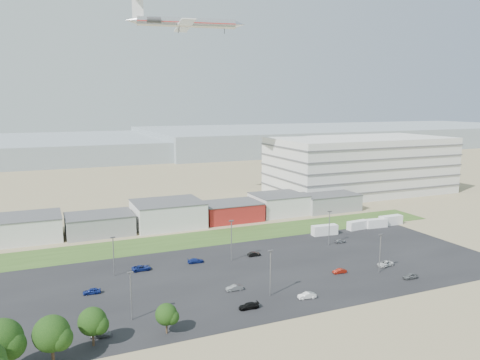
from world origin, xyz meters
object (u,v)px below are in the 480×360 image
parked_car_3 (249,306)px  airliner (187,22)px  parked_car_8 (340,241)px  parked_car_11 (254,254)px  parked_car_1 (339,271)px  parked_car_4 (234,288)px  parked_car_13 (307,296)px  box_trailer_a (325,230)px  parked_car_0 (385,264)px  parked_car_9 (141,268)px  parked_car_2 (410,276)px  parked_car_10 (101,334)px  parked_car_5 (92,291)px  parked_car_6 (196,261)px

parked_car_3 → airliner: bearing=172.8°
parked_car_8 → parked_car_11: parked_car_11 is taller
parked_car_8 → parked_car_1: bearing=149.4°
parked_car_3 → parked_car_1: bearing=111.5°
parked_car_4 → parked_car_8: 46.42m
airliner → parked_car_13: size_ratio=11.68×
parked_car_13 → box_trailer_a: bearing=149.5°
parked_car_0 → parked_car_11: parked_car_0 is taller
parked_car_1 → parked_car_8: 25.25m
parked_car_3 → parked_car_9: bearing=-149.9°
parked_car_0 → parked_car_13: parked_car_13 is taller
airliner → parked_car_4: bearing=-90.6°
parked_car_2 → parked_car_9: parked_car_9 is taller
parked_car_4 → parked_car_10: 30.74m
airliner → parked_car_4: airliner is taller
airliner → parked_car_3: bearing=-90.0°
parked_car_4 → parked_car_5: size_ratio=1.01×
airliner → parked_car_1: (10.30, -86.18, -69.44)m
parked_car_9 → parked_car_1: bearing=-116.2°
parked_car_2 → parked_car_13: 27.77m
parked_car_11 → parked_car_13: bearing=178.1°
airliner → parked_car_3: (-17.69, -95.37, -69.40)m
airliner → parked_car_1: size_ratio=13.23×
parked_car_5 → parked_car_6: (26.42, 10.02, -0.03)m
box_trailer_a → parked_car_10: box_trailer_a is taller
parked_car_4 → parked_car_11: 23.62m
parked_car_6 → parked_car_3: bearing=-175.5°
box_trailer_a → parked_car_3: 58.14m
box_trailer_a → airliner: airliner is taller
box_trailer_a → parked_car_1: (-15.33, -29.57, -0.97)m
parked_car_9 → parked_car_8: bearing=-90.7°
parked_car_2 → parked_car_3: bearing=-89.4°
parked_car_6 → parked_car_5: bearing=112.8°
parked_car_0 → parked_car_10: 70.34m
parked_car_6 → parked_car_11: (15.88, -1.13, -0.02)m
parked_car_2 → parked_car_11: size_ratio=1.06×
parked_car_1 → parked_car_13: bearing=-53.4°
parked_car_10 → parked_car_9: bearing=-16.4°
parked_car_2 → parked_car_8: 29.99m
parked_car_3 → parked_car_6: 29.93m
parked_car_0 → parked_car_6: size_ratio=1.07×
parked_car_3 → parked_car_11: parked_car_3 is taller
airliner → parked_car_8: (25.04, -65.68, -69.43)m
parked_car_6 → parked_car_10: (-27.01, -30.00, -0.04)m
parked_car_9 → parked_car_10: 32.73m
parked_car_1 → parked_car_10: parked_car_1 is taller
box_trailer_a → airliner: bearing=119.0°
parked_car_0 → parked_car_5: 70.04m
box_trailer_a → parked_car_0: size_ratio=1.83×
parked_car_3 → parked_car_5: bearing=-122.4°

